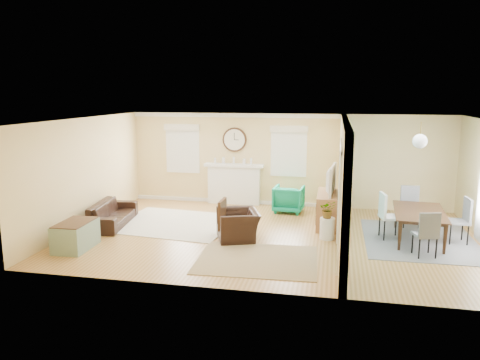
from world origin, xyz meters
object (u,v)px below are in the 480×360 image
sofa (112,214)px  green_chair (289,199)px  eames_chair (238,225)px  credenza (327,209)px  dining_table (420,226)px

sofa → green_chair: bearing=-70.7°
eames_chair → green_chair: size_ratio=1.26×
credenza → dining_table: credenza is taller
eames_chair → credenza: 2.40m
eames_chair → credenza: (1.90, 1.47, 0.08)m
dining_table → green_chair: bearing=62.5°
eames_chair → dining_table: size_ratio=0.53×
green_chair → eames_chair: bearing=76.8°
green_chair → credenza: bearing=138.1°
sofa → eames_chair: 3.27m
credenza → dining_table: (2.01, -0.78, -0.07)m
credenza → dining_table: 2.15m
dining_table → credenza: bearing=73.2°
eames_chair → green_chair: green_chair is taller
green_chair → dining_table: bearing=153.3°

